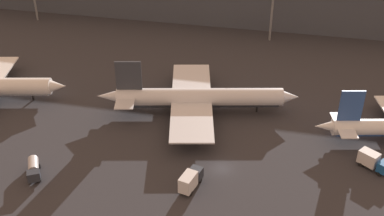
# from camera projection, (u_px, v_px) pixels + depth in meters

# --- Properties ---
(ground) EXTENTS (600.00, 600.00, 0.00)m
(ground) POSITION_uv_depth(u_px,v_px,m) (222.00, 168.00, 97.72)
(ground) COLOR #2D2D33
(airplane_1) EXTENTS (47.73, 37.47, 13.47)m
(airplane_1) POSITION_uv_depth(u_px,v_px,m) (198.00, 98.00, 114.39)
(airplane_1) COLOR silver
(airplane_1) RESTS_ON ground
(service_vehicle_0) EXTENTS (3.80, 6.88, 3.78)m
(service_vehicle_0) POSITION_uv_depth(u_px,v_px,m) (190.00, 180.00, 91.51)
(service_vehicle_0) COLOR #282D38
(service_vehicle_0) RESTS_ON ground
(service_vehicle_1) EXTENTS (5.09, 6.67, 2.76)m
(service_vehicle_1) POSITION_uv_depth(u_px,v_px,m) (34.00, 169.00, 95.04)
(service_vehicle_1) COLOR #282D38
(service_vehicle_1) RESTS_ON ground
(service_vehicle_2) EXTENTS (6.41, 5.54, 3.52)m
(service_vehicle_2) POSITION_uv_depth(u_px,v_px,m) (373.00, 161.00, 96.80)
(service_vehicle_2) COLOR #195199
(service_vehicle_2) RESTS_ON ground
(lamp_post_1) EXTENTS (1.80, 1.80, 20.18)m
(lamp_post_1) POSITION_uv_depth(u_px,v_px,m) (273.00, 0.00, 146.53)
(lamp_post_1) COLOR slate
(lamp_post_1) RESTS_ON ground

